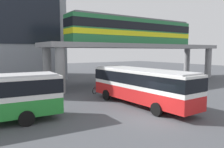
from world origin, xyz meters
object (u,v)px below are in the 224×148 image
(bicycle_black, at_px, (179,80))
(pedestrian_near_building, at_px, (175,86))
(bicycle_blue, at_px, (154,82))
(bus_main, at_px, (141,83))
(bicycle_red, at_px, (97,90))
(bicycle_silver, at_px, (184,82))
(bicycle_orange, at_px, (137,85))
(bicycle_brown, at_px, (166,85))
(train, at_px, (135,31))

(bicycle_black, bearing_deg, pedestrian_near_building, -143.55)
(bicycle_blue, height_order, bicycle_black, same)
(bus_main, height_order, bicycle_red, bus_main)
(bicycle_silver, relative_size, bicycle_orange, 1.03)
(bus_main, height_order, bicycle_silver, bus_main)
(bicycle_silver, bearing_deg, bicycle_brown, -173.26)
(bicycle_blue, xyz_separation_m, bicycle_red, (-9.75, -0.84, 0.00))
(bicycle_red, height_order, pedestrian_near_building, pedestrian_near_building)
(bicycle_silver, bearing_deg, bicycle_black, 53.39)
(bicycle_brown, xyz_separation_m, pedestrian_near_building, (-1.89, -3.02, 0.39))
(bicycle_orange, bearing_deg, bicycle_blue, 10.94)
(bicycle_brown, bearing_deg, bus_main, -149.21)
(bicycle_black, xyz_separation_m, bicycle_red, (-15.06, -0.89, 0.00))
(train, height_order, bicycle_blue, train)
(bicycle_red, distance_m, bicycle_orange, 5.96)
(train, height_order, bus_main, train)
(pedestrian_near_building, bearing_deg, train, 80.20)
(bicycle_black, height_order, bicycle_red, same)
(bicycle_blue, xyz_separation_m, bicycle_black, (5.31, 0.05, 0.00))
(bicycle_brown, relative_size, pedestrian_near_building, 1.11)
(bicycle_orange, bearing_deg, bus_main, -128.43)
(bicycle_red, bearing_deg, bicycle_brown, -9.83)
(pedestrian_near_building, bearing_deg, bicycle_red, 148.31)
(bicycle_black, distance_m, bicycle_orange, 9.14)
(bicycle_red, bearing_deg, bicycle_blue, 4.92)
(train, relative_size, bus_main, 1.92)
(bicycle_blue, bearing_deg, bicycle_brown, -97.30)
(bicycle_blue, distance_m, bicycle_orange, 3.86)
(train, bearing_deg, bicycle_silver, -52.14)
(train, distance_m, bicycle_blue, 8.28)
(bus_main, height_order, bicycle_black, bus_main)
(bus_main, bearing_deg, bicycle_silver, 24.16)
(bicycle_red, bearing_deg, pedestrian_near_building, -31.69)
(pedestrian_near_building, bearing_deg, bicycle_blue, 68.15)
(train, xyz_separation_m, bicycle_blue, (0.62, -3.69, -7.38))
(bicycle_orange, bearing_deg, bicycle_silver, -9.40)
(bicycle_silver, xyz_separation_m, bicycle_black, (1.52, 2.04, 0.00))
(train, bearing_deg, pedestrian_near_building, -99.80)
(bicycle_silver, distance_m, bicycle_orange, 7.69)
(train, relative_size, bicycle_silver, 11.91)
(train, xyz_separation_m, bicycle_red, (-9.13, -4.53, -7.38))
(bicycle_silver, relative_size, bicycle_black, 1.07)
(train, bearing_deg, bicycle_brown, -87.20)
(bicycle_black, relative_size, bicycle_orange, 0.97)
(bicycle_red, bearing_deg, bicycle_black, 3.39)
(bus_main, bearing_deg, bicycle_red, 91.76)
(train, height_order, bicycle_orange, train)
(bicycle_blue, relative_size, bicycle_red, 1.06)
(bicycle_brown, bearing_deg, train, 92.80)
(train, bearing_deg, bicycle_blue, -80.49)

